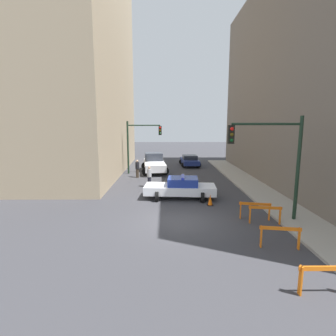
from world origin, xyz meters
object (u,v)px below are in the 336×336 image
barrier_mid (280,234)px  barrier_corner (255,208)px  pedestrian_corner (137,168)px  traffic_cone (210,200)px  barrier_front (326,275)px  traffic_light_near (276,153)px  white_truck (154,163)px  pedestrian_crossing (149,176)px  traffic_light_far (139,140)px  police_car (181,187)px  parked_car_near (190,160)px  barrier_back (265,212)px

barrier_mid → barrier_corner: (0.09, 3.24, 0.00)m
pedestrian_corner → traffic_cone: bearing=-7.2°
barrier_front → traffic_cone: 8.76m
traffic_light_near → barrier_front: traffic_light_near is taller
traffic_light_near → white_truck: bearing=114.9°
pedestrian_crossing → pedestrian_corner: (-1.33, 3.75, 0.00)m
white_truck → barrier_front: bearing=-79.9°
traffic_light_far → traffic_cone: bearing=-63.0°
white_truck → traffic_cone: (3.91, -11.49, -0.59)m
police_car → barrier_corner: bearing=-133.7°
police_car → barrier_front: police_car is taller
pedestrian_crossing → traffic_cone: 6.24m
traffic_cone → pedestrian_crossing: bearing=130.1°
white_truck → parked_car_near: white_truck is taller
barrier_mid → white_truck: bearing=108.5°
barrier_mid → barrier_back: same height
traffic_light_far → traffic_cone: 12.21m
traffic_light_far → parked_car_near: traffic_light_far is taller
traffic_light_near → barrier_mid: 4.24m
police_car → barrier_back: bearing=-135.6°
barrier_front → barrier_back: size_ratio=1.00×
white_truck → pedestrian_corner: (-1.43, -2.99, -0.04)m
traffic_light_near → barrier_mid: bearing=-106.1°
barrier_back → barrier_corner: size_ratio=1.01×
pedestrian_corner → barrier_mid: bearing=-12.5°
barrier_corner → pedestrian_crossing: bearing=129.6°
traffic_light_near → police_car: 6.78m
parked_car_near → barrier_front: 23.89m
barrier_back → traffic_cone: size_ratio=2.43×
traffic_light_near → barrier_back: 2.97m
pedestrian_corner → barrier_back: size_ratio=1.04×
traffic_light_near → traffic_cone: (-2.67, 2.70, -3.21)m
parked_car_near → barrier_back: parked_car_near is taller
traffic_light_far → white_truck: 3.04m
traffic_light_near → barrier_mid: size_ratio=3.27×
traffic_light_far → barrier_corner: size_ratio=3.29×
police_car → barrier_front: size_ratio=3.02×
parked_car_near → barrier_corner: 17.77m
pedestrian_crossing → traffic_cone: (4.01, -4.75, -0.54)m
traffic_light_far → parked_car_near: size_ratio=1.19×
traffic_light_far → pedestrian_corner: size_ratio=3.13×
traffic_light_near → pedestrian_crossing: 10.36m
white_truck → pedestrian_crossing: bearing=-96.9°
traffic_light_near → pedestrian_crossing: size_ratio=3.13×
traffic_light_far → pedestrian_corner: bearing=-89.6°
barrier_back → traffic_light_far: bearing=119.1°
white_truck → parked_car_near: bearing=37.0°
police_car → pedestrian_corner: pedestrian_corner is taller
police_car → parked_car_near: size_ratio=1.10×
barrier_mid → barrier_front: bearing=-88.8°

